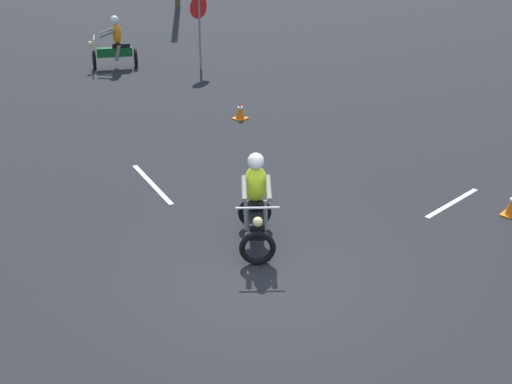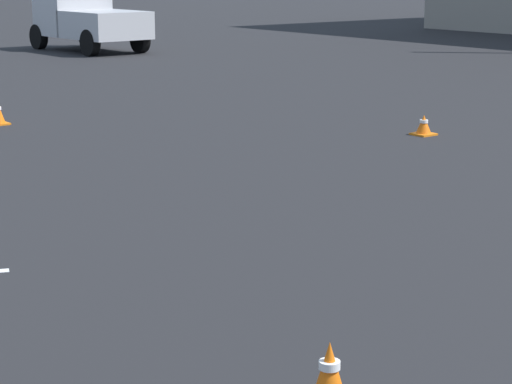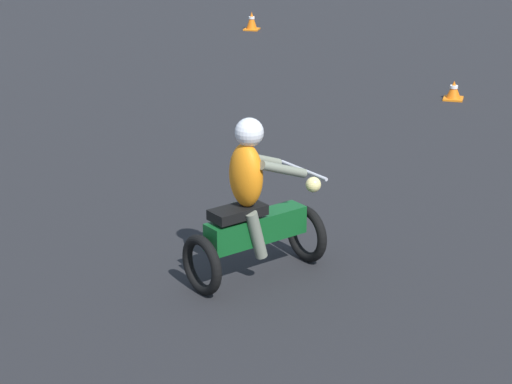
{
  "view_description": "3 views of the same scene",
  "coord_description": "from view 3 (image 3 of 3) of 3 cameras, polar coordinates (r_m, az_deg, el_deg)",
  "views": [
    {
      "loc": [
        -7.34,
        -6.06,
        5.94
      ],
      "look_at": [
        0.77,
        0.93,
        1.0
      ],
      "focal_mm": 50.0,
      "sensor_mm": 36.0,
      "label": 1
    },
    {
      "loc": [
        9.66,
        1.86,
        2.63
      ],
      "look_at": [
        3.72,
        6.43,
        0.9
      ],
      "focal_mm": 70.0,
      "sensor_mm": 36.0,
      "label": 2
    },
    {
      "loc": [
        15.46,
        14.29,
        4.22
      ],
      "look_at": [
        6.67,
        11.93,
        0.9
      ],
      "focal_mm": 70.0,
      "sensor_mm": 36.0,
      "label": 3
    }
  ],
  "objects": [
    {
      "name": "motorcycle_rider_background",
      "position": [
        9.73,
        -0.16,
        -1.01
      ],
      "size": [
        1.47,
        1.33,
        1.66
      ],
      "rotation": [
        0.0,
        0.0,
        0.91
      ],
      "color": "black",
      "rests_on": "ground"
    },
    {
      "name": "traffic_cone_mid_center",
      "position": [
        22.53,
        -0.25,
        9.74
      ],
      "size": [
        0.32,
        0.32,
        0.4
      ],
      "color": "orange",
      "rests_on": "ground"
    },
    {
      "name": "traffic_cone_mid_left",
      "position": [
        16.89,
        11.23,
        5.7
      ],
      "size": [
        0.32,
        0.32,
        0.32
      ],
      "color": "orange",
      "rests_on": "ground"
    }
  ]
}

